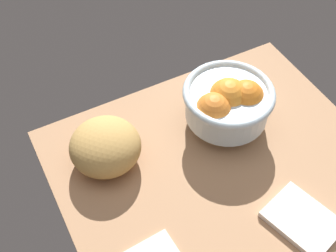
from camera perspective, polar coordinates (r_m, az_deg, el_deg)
The scene contains 4 objects.
ground_plane at distance 89.41cm, azimuth 10.43°, elevation -10.98°, with size 76.94×64.55×3.00cm, color #A97C57.
fruit_bowl at distance 94.20cm, azimuth 7.66°, elevation 3.03°, with size 19.17×19.17×12.35cm.
bread_loaf at distance 90.02cm, azimuth -7.99°, elevation -2.59°, with size 14.41×14.40×9.27cm, color tan.
napkin_folded at distance 88.55cm, azimuth 16.77°, elevation -11.41°, with size 13.06×9.93×1.34cm, color silver.
Camera 1 is at (29.55, -33.49, 75.95)cm, focal length 47.86 mm.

